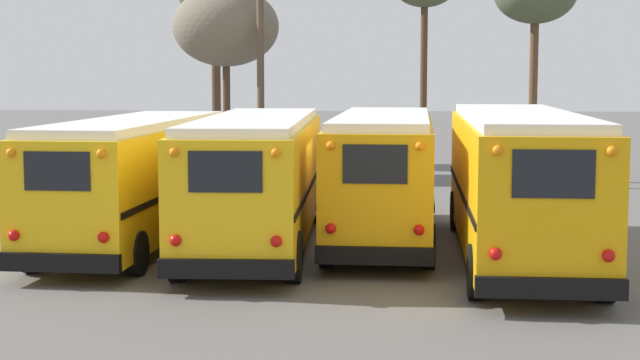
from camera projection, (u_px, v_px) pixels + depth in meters
name	position (u px, v px, depth m)	size (l,w,h in m)	color
ground_plane	(320.00, 247.00, 23.32)	(160.00, 160.00, 0.00)	#5B5956
school_bus_0	(135.00, 177.00, 23.56)	(2.95, 9.95, 3.04)	yellow
school_bus_1	(257.00, 176.00, 23.15)	(2.78, 10.61, 3.12)	yellow
school_bus_2	(383.00, 173.00, 24.01)	(2.71, 9.52, 3.13)	#E5A00C
school_bus_3	(518.00, 180.00, 21.62)	(2.83, 10.77, 3.29)	#E5A00C
utility_pole	(260.00, 59.00, 36.75)	(1.80, 0.27, 8.89)	brown
bare_tree_1	(226.00, 27.00, 38.62)	(4.19, 4.19, 7.50)	#473323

